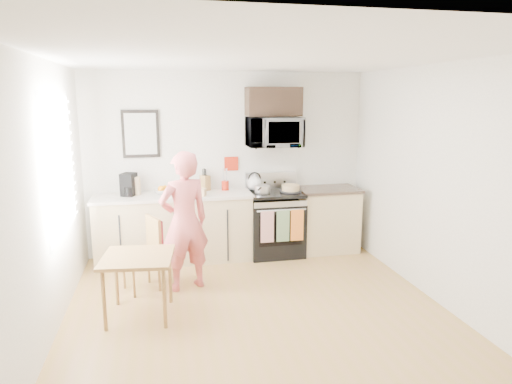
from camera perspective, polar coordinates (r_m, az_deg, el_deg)
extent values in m
plane|color=#A68140|center=(4.83, 0.81, -15.83)|extent=(4.60, 4.60, 0.00)
cube|color=silver|center=(6.61, -3.56, 3.56)|extent=(4.00, 0.04, 2.60)
cube|color=silver|center=(2.30, 13.94, -12.52)|extent=(4.00, 0.04, 2.60)
cube|color=silver|center=(4.41, -25.43, -1.66)|extent=(0.04, 4.60, 2.60)
cube|color=silver|center=(5.20, 22.90, 0.43)|extent=(0.04, 4.60, 2.60)
cube|color=white|center=(4.30, 0.91, 16.61)|extent=(4.00, 4.60, 0.04)
cube|color=silver|center=(5.13, -23.44, 3.09)|extent=(0.02, 1.40, 1.50)
cube|color=white|center=(5.13, -23.33, 3.09)|extent=(0.01, 1.30, 1.40)
cube|color=#D5BB89|center=(6.43, -10.16, -4.59)|extent=(2.10, 0.60, 0.90)
cube|color=beige|center=(6.32, -10.31, -0.49)|extent=(2.14, 0.64, 0.04)
cube|color=#D5BB89|center=(6.85, 8.84, -3.53)|extent=(0.84, 0.60, 0.90)
cube|color=black|center=(6.75, 8.97, 0.33)|extent=(0.88, 0.64, 0.04)
cube|color=black|center=(6.61, 2.38, -4.53)|extent=(0.76, 0.65, 0.77)
cube|color=black|center=(6.30, 3.10, -4.75)|extent=(0.61, 0.02, 0.45)
cube|color=#B8B8BD|center=(6.22, 3.12, -1.83)|extent=(0.74, 0.02, 0.14)
cylinder|color=#B8B8BD|center=(6.19, 3.23, -2.29)|extent=(0.68, 0.02, 0.02)
cube|color=black|center=(6.49, 2.42, -0.17)|extent=(0.76, 0.65, 0.04)
cube|color=#B8B8BD|center=(6.72, 1.85, 1.47)|extent=(0.76, 0.08, 0.24)
cube|color=beige|center=(6.19, 1.43, -4.37)|extent=(0.18, 0.02, 0.44)
cube|color=#4F6C48|center=(6.24, 3.40, -4.25)|extent=(0.18, 0.02, 0.44)
cube|color=#C0671C|center=(6.30, 5.16, -4.14)|extent=(0.18, 0.02, 0.44)
imported|color=#B8B8BD|center=(6.47, 2.26, 7.49)|extent=(0.76, 0.51, 0.42)
cube|color=black|center=(6.50, 2.19, 11.22)|extent=(0.76, 0.35, 0.40)
cube|color=black|center=(6.48, -14.22, 7.06)|extent=(0.50, 0.03, 0.65)
cube|color=#ADB1A7|center=(6.46, -14.22, 7.05)|extent=(0.42, 0.01, 0.56)
cube|color=#A21F0D|center=(6.61, -3.11, 3.55)|extent=(0.20, 0.02, 0.20)
imported|color=#CA3743|center=(5.38, -8.96, -3.64)|extent=(0.70, 0.57, 1.65)
cube|color=brown|center=(4.84, -14.60, -7.93)|extent=(0.70, 0.70, 0.03)
cylinder|color=brown|center=(4.76, -18.47, -12.78)|extent=(0.04, 0.04, 0.62)
cylinder|color=brown|center=(4.66, -11.37, -12.91)|extent=(0.04, 0.04, 0.62)
cylinder|color=brown|center=(5.27, -17.05, -10.22)|extent=(0.04, 0.04, 0.62)
cylinder|color=brown|center=(5.18, -10.70, -10.28)|extent=(0.04, 0.04, 0.62)
cube|color=brown|center=(5.54, -14.23, -7.77)|extent=(0.48, 0.48, 0.04)
cube|color=brown|center=(5.54, -12.68, -5.24)|extent=(0.18, 0.35, 0.44)
cube|color=#5B140F|center=(5.54, -12.47, -5.12)|extent=(0.18, 0.32, 0.36)
cylinder|color=brown|center=(5.43, -15.02, -10.68)|extent=(0.03, 0.03, 0.40)
cylinder|color=brown|center=(5.54, -12.00, -10.09)|extent=(0.03, 0.03, 0.40)
cylinder|color=brown|center=(5.71, -16.17, -9.65)|extent=(0.03, 0.03, 0.40)
cylinder|color=brown|center=(5.81, -13.27, -9.11)|extent=(0.03, 0.03, 0.40)
cube|color=brown|center=(6.53, -6.37, 1.15)|extent=(0.15, 0.17, 0.21)
cylinder|color=#A21F0D|center=(6.52, -3.86, 0.82)|extent=(0.11, 0.11, 0.13)
imported|color=silver|center=(6.41, -11.67, 0.07)|extent=(0.24, 0.24, 0.06)
cube|color=tan|center=(6.38, -14.75, 0.74)|extent=(0.11, 0.11, 0.25)
cube|color=black|center=(6.36, -15.61, 0.93)|extent=(0.24, 0.26, 0.30)
cylinder|color=black|center=(6.29, -15.62, 0.09)|extent=(0.11, 0.11, 0.11)
cube|color=tan|center=(6.18, -7.58, -0.01)|extent=(0.30, 0.21, 0.10)
cylinder|color=black|center=(6.48, 4.35, 0.09)|extent=(0.31, 0.31, 0.02)
cylinder|color=tan|center=(6.47, 4.36, 0.55)|extent=(0.25, 0.25, 0.08)
sphere|color=silver|center=(6.56, -0.18, 1.13)|extent=(0.21, 0.21, 0.21)
cone|color=silver|center=(6.54, -0.18, 2.10)|extent=(0.07, 0.07, 0.07)
torus|color=black|center=(6.54, -0.18, 1.71)|extent=(0.19, 0.02, 0.19)
cylinder|color=#B8B8BD|center=(6.36, 0.81, 0.34)|extent=(0.22, 0.22, 0.11)
cylinder|color=black|center=(6.20, 0.49, 0.44)|extent=(0.10, 0.19, 0.02)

